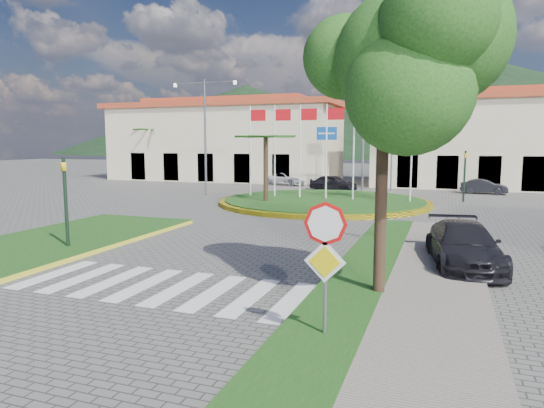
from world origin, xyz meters
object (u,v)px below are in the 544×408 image
(roundabout_island, at_px, (324,201))
(car_dark_b, at_px, (484,187))
(deciduous_tree, at_px, (385,77))
(car_dark_a, at_px, (333,183))
(white_van, at_px, (286,179))
(stop_sign, at_px, (325,249))
(car_side_right, at_px, (464,245))

(roundabout_island, bearing_deg, car_dark_b, 45.23)
(deciduous_tree, height_order, car_dark_a, deciduous_tree)
(white_van, relative_size, car_dark_a, 1.06)
(stop_sign, relative_size, car_dark_b, 0.82)
(white_van, relative_size, car_dark_b, 1.21)
(stop_sign, xyz_separation_m, white_van, (-11.23, 31.89, -1.25))
(stop_sign, distance_m, car_side_right, 7.42)
(car_dark_a, height_order, car_dark_b, car_dark_a)
(stop_sign, bearing_deg, car_side_right, 69.23)
(car_dark_b, bearing_deg, deciduous_tree, 176.00)
(deciduous_tree, xyz_separation_m, car_dark_a, (-6.71, 25.00, -4.55))
(roundabout_island, xyz_separation_m, car_side_right, (7.50, -13.18, 0.48))
(car_dark_b, distance_m, car_side_right, 22.89)
(roundabout_island, xyz_separation_m, stop_sign, (4.90, -20.04, 1.61))
(roundabout_island, height_order, car_dark_a, roundabout_island)
(roundabout_island, relative_size, car_side_right, 2.81)
(roundabout_island, xyz_separation_m, car_dark_a, (-1.21, 8.00, 0.45))
(roundabout_island, height_order, white_van, roundabout_island)
(roundabout_island, xyz_separation_m, deciduous_tree, (5.50, -17.00, 5.00))
(roundabout_island, height_order, car_side_right, roundabout_island)
(deciduous_tree, bearing_deg, car_dark_a, 105.02)
(car_dark_a, xyz_separation_m, car_side_right, (8.71, -21.18, 0.03))
(deciduous_tree, bearing_deg, stop_sign, -101.18)
(roundabout_island, relative_size, deciduous_tree, 1.87)
(roundabout_island, distance_m, stop_sign, 20.69)
(stop_sign, distance_m, deciduous_tree, 4.59)
(car_dark_b, bearing_deg, roundabout_island, 139.86)
(white_van, bearing_deg, stop_sign, -143.40)
(white_van, xyz_separation_m, car_side_right, (13.83, -25.04, 0.12))
(white_van, height_order, car_side_right, car_side_right)
(car_dark_b, height_order, car_side_right, car_side_right)
(roundabout_island, distance_m, car_dark_b, 13.55)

